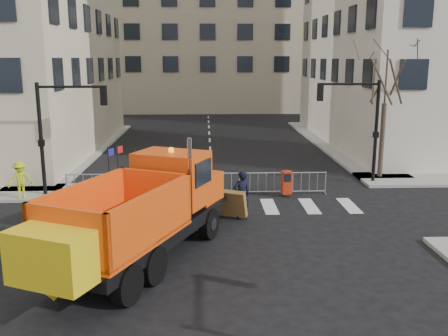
{
  "coord_description": "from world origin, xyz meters",
  "views": [
    {
      "loc": [
        -0.33,
        -15.78,
        6.48
      ],
      "look_at": [
        0.36,
        2.5,
        2.44
      ],
      "focal_mm": 40.0,
      "sensor_mm": 36.0,
      "label": 1
    }
  ],
  "objects_px": {
    "cop_a": "(241,195)",
    "newspaper_box": "(287,182)",
    "worker": "(21,180)",
    "cop_b": "(214,190)",
    "cop_c": "(173,202)",
    "plow_truck": "(139,212)"
  },
  "relations": [
    {
      "from": "plow_truck",
      "to": "cop_b",
      "type": "height_order",
      "value": "plow_truck"
    },
    {
      "from": "cop_c",
      "to": "plow_truck",
      "type": "bearing_deg",
      "value": 28.07
    },
    {
      "from": "plow_truck",
      "to": "cop_c",
      "type": "distance_m",
      "value": 3.76
    },
    {
      "from": "cop_a",
      "to": "plow_truck",
      "type": "bearing_deg",
      "value": 30.48
    },
    {
      "from": "worker",
      "to": "newspaper_box",
      "type": "height_order",
      "value": "worker"
    },
    {
      "from": "newspaper_box",
      "to": "worker",
      "type": "bearing_deg",
      "value": 173.67
    },
    {
      "from": "plow_truck",
      "to": "worker",
      "type": "distance_m",
      "value": 9.87
    },
    {
      "from": "cop_b",
      "to": "cop_c",
      "type": "relative_size",
      "value": 0.87
    },
    {
      "from": "cop_c",
      "to": "worker",
      "type": "xyz_separation_m",
      "value": [
        -7.25,
        3.88,
        0.01
      ]
    },
    {
      "from": "cop_a",
      "to": "newspaper_box",
      "type": "height_order",
      "value": "cop_a"
    },
    {
      "from": "cop_a",
      "to": "worker",
      "type": "distance_m",
      "value": 10.41
    },
    {
      "from": "cop_b",
      "to": "cop_a",
      "type": "bearing_deg",
      "value": 122.14
    },
    {
      "from": "plow_truck",
      "to": "newspaper_box",
      "type": "bearing_deg",
      "value": -13.24
    },
    {
      "from": "plow_truck",
      "to": "newspaper_box",
      "type": "xyz_separation_m",
      "value": [
        5.95,
        7.77,
        -1.06
      ]
    },
    {
      "from": "plow_truck",
      "to": "cop_a",
      "type": "height_order",
      "value": "plow_truck"
    },
    {
      "from": "newspaper_box",
      "to": "cop_c",
      "type": "bearing_deg",
      "value": -148.44
    },
    {
      "from": "worker",
      "to": "newspaper_box",
      "type": "bearing_deg",
      "value": -24.62
    },
    {
      "from": "cop_b",
      "to": "cop_c",
      "type": "xyz_separation_m",
      "value": [
        -1.61,
        -2.19,
        0.13
      ]
    },
    {
      "from": "cop_a",
      "to": "cop_c",
      "type": "distance_m",
      "value": 2.86
    },
    {
      "from": "cop_b",
      "to": "newspaper_box",
      "type": "distance_m",
      "value": 4.03
    },
    {
      "from": "cop_a",
      "to": "newspaper_box",
      "type": "xyz_separation_m",
      "value": [
        2.39,
        3.3,
        -0.32
      ]
    },
    {
      "from": "plow_truck",
      "to": "cop_a",
      "type": "distance_m",
      "value": 5.76
    }
  ]
}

